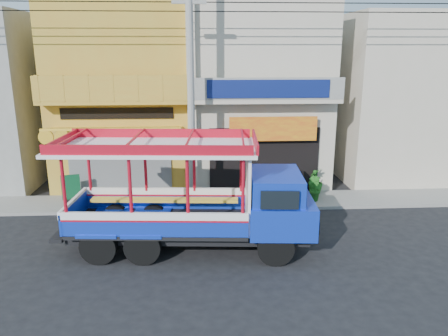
# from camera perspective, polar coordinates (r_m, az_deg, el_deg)

# --- Properties ---
(ground) EXTENTS (90.00, 90.00, 0.00)m
(ground) POSITION_cam_1_polar(r_m,az_deg,el_deg) (14.08, -0.05, -10.10)
(ground) COLOR black
(ground) RESTS_ON ground
(sidewalk) EXTENTS (30.00, 2.00, 0.12)m
(sidewalk) POSITION_cam_1_polar(r_m,az_deg,el_deg) (17.76, -0.80, -4.41)
(sidewalk) COLOR slate
(sidewalk) RESTS_ON ground
(shophouse_left) EXTENTS (6.00, 7.50, 8.24)m
(shophouse_left) POSITION_cam_1_polar(r_m,az_deg,el_deg) (21.02, -12.46, 9.63)
(shophouse_left) COLOR #C18A2A
(shophouse_left) RESTS_ON ground
(shophouse_right) EXTENTS (6.00, 6.75, 8.24)m
(shophouse_right) POSITION_cam_1_polar(r_m,az_deg,el_deg) (20.94, 4.22, 9.92)
(shophouse_right) COLOR #BDB29B
(shophouse_right) RESTS_ON ground
(party_pilaster) EXTENTS (0.35, 0.30, 8.00)m
(party_pilaster) POSITION_cam_1_polar(r_m,az_deg,el_deg) (17.68, -4.25, 8.60)
(party_pilaster) COLOR #BDB29B
(party_pilaster) RESTS_ON ground
(filler_building_right) EXTENTS (6.00, 6.00, 7.60)m
(filler_building_right) POSITION_cam_1_polar(r_m,az_deg,el_deg) (22.99, 21.97, 8.58)
(filler_building_right) COLOR #BDB29B
(filler_building_right) RESTS_ON ground
(utility_pole) EXTENTS (28.00, 0.26, 9.00)m
(utility_pole) POSITION_cam_1_polar(r_m,az_deg,el_deg) (16.04, -3.85, 11.64)
(utility_pole) COLOR gray
(utility_pole) RESTS_ON ground
(songthaew_truck) EXTENTS (7.82, 3.03, 3.58)m
(songthaew_truck) POSITION_cam_1_polar(r_m,az_deg,el_deg) (13.24, -2.32, -3.74)
(songthaew_truck) COLOR black
(songthaew_truck) RESTS_ON ground
(green_sign) EXTENTS (0.72, 0.47, 1.11)m
(green_sign) POSITION_cam_1_polar(r_m,az_deg,el_deg) (18.47, -19.33, -2.79)
(green_sign) COLOR black
(green_sign) RESTS_ON sidewalk
(potted_plant_a) EXTENTS (1.23, 1.19, 1.05)m
(potted_plant_a) POSITION_cam_1_polar(r_m,az_deg,el_deg) (18.50, 7.38, -1.81)
(potted_plant_a) COLOR #1B5518
(potted_plant_a) RESTS_ON sidewalk
(potted_plant_b) EXTENTS (0.65, 0.69, 0.99)m
(potted_plant_b) POSITION_cam_1_polar(r_m,az_deg,el_deg) (17.93, 11.67, -2.66)
(potted_plant_b) COLOR #1B5518
(potted_plant_b) RESTS_ON sidewalk
(potted_plant_c) EXTENTS (0.81, 0.81, 1.09)m
(potted_plant_c) POSITION_cam_1_polar(r_m,az_deg,el_deg) (18.86, 11.87, -1.62)
(potted_plant_c) COLOR #1B5518
(potted_plant_c) RESTS_ON sidewalk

